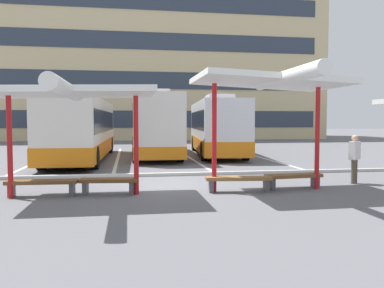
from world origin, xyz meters
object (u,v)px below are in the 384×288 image
(bench_1, at_px, (42,184))
(coach_bus_1, at_px, (154,125))
(coach_bus_2, at_px, (217,128))
(bench_3, at_px, (239,180))
(coach_bus_0, at_px, (83,130))
(waiting_shelter_2, at_px, (271,83))
(bench_2, at_px, (109,183))
(waiting_shelter_1, at_px, (72,94))
(waiting_passenger_1, at_px, (355,156))
(bench_4, at_px, (294,178))

(bench_1, bearing_deg, coach_bus_1, 72.55)
(coach_bus_2, bearing_deg, bench_1, -122.34)
(bench_3, bearing_deg, coach_bus_1, 97.55)
(coach_bus_0, height_order, bench_1, coach_bus_0)
(coach_bus_0, bearing_deg, bench_3, -62.25)
(coach_bus_1, bearing_deg, coach_bus_2, -3.89)
(bench_1, height_order, waiting_shelter_2, waiting_shelter_2)
(coach_bus_2, height_order, bench_3, coach_bus_2)
(coach_bus_1, bearing_deg, waiting_shelter_2, -78.56)
(bench_1, relative_size, bench_2, 1.18)
(coach_bus_0, bearing_deg, waiting_shelter_2, -58.86)
(coach_bus_0, distance_m, bench_3, 12.03)
(waiting_shelter_1, height_order, bench_2, waiting_shelter_1)
(coach_bus_0, relative_size, waiting_shelter_1, 2.45)
(coach_bus_2, relative_size, waiting_passenger_1, 6.34)
(waiting_shelter_1, bearing_deg, bench_4, 3.68)
(coach_bus_0, xyz_separation_m, bench_1, (0.03, -10.36, -1.27))
(waiting_shelter_1, bearing_deg, bench_2, 23.86)
(waiting_shelter_2, xyz_separation_m, bench_4, (0.90, 0.36, -2.82))
(waiting_shelter_2, bearing_deg, bench_1, 176.92)
(bench_2, xyz_separation_m, waiting_passenger_1, (7.95, 0.67, 0.60))
(coach_bus_0, bearing_deg, waiting_shelter_1, -85.05)
(waiting_shelter_1, distance_m, bench_3, 5.25)
(bench_3, xyz_separation_m, bench_4, (1.80, 0.24, -0.00))
(waiting_passenger_1, bearing_deg, waiting_shelter_2, -162.87)
(bench_3, bearing_deg, bench_4, 7.54)
(waiting_shelter_1, relative_size, waiting_passenger_1, 3.04)
(coach_bus_2, distance_m, bench_2, 13.47)
(waiting_shelter_2, relative_size, waiting_passenger_1, 3.09)
(coach_bus_0, distance_m, waiting_passenger_1, 13.78)
(waiting_shelter_1, bearing_deg, waiting_passenger_1, 6.90)
(bench_4, height_order, waiting_passenger_1, waiting_passenger_1)
(coach_bus_2, distance_m, bench_1, 14.34)
(bench_2, distance_m, bench_4, 5.54)
(bench_2, bearing_deg, coach_bus_0, 100.02)
(coach_bus_1, bearing_deg, waiting_passenger_1, -63.26)
(waiting_shelter_2, relative_size, bench_3, 2.56)
(waiting_passenger_1, bearing_deg, coach_bus_2, 100.46)
(coach_bus_1, distance_m, bench_2, 12.58)
(coach_bus_0, xyz_separation_m, bench_2, (1.83, -10.36, -1.28))
(waiting_shelter_2, bearing_deg, bench_4, 21.94)
(waiting_shelter_1, relative_size, bench_1, 2.55)
(coach_bus_2, relative_size, bench_2, 6.27)
(coach_bus_0, bearing_deg, bench_4, -54.54)
(coach_bus_2, xyz_separation_m, waiting_passenger_1, (2.10, -11.39, -0.70))
(bench_2, relative_size, waiting_passenger_1, 1.01)
(coach_bus_0, xyz_separation_m, bench_3, (5.57, -10.58, -1.27))
(coach_bus_0, distance_m, bench_1, 10.44)
(coach_bus_0, distance_m, bench_4, 12.77)
(coach_bus_2, height_order, waiting_passenger_1, coach_bus_2)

